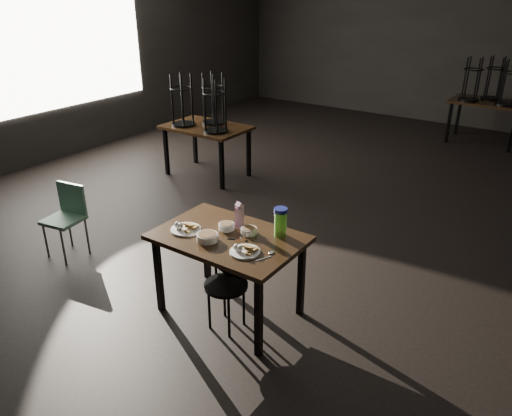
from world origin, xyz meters
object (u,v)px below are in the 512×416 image
Objects in this scene: main_table at (229,244)px; school_chair at (67,213)px; juice_carton at (240,216)px; bentwood_chair at (228,277)px; water_bottle at (280,222)px.

school_chair reaches higher than main_table.
juice_carton reaches higher than school_chair.
bentwood_chair is 1.00× the size of school_chair.
main_table is at bearing -6.17° from school_chair.
main_table is at bearing 103.40° from bentwood_chair.
main_table is 5.19× the size of juice_carton.
main_table is 0.26m from juice_carton.
water_bottle is 2.44m from school_chair.
bentwood_chair is at bearing -125.66° from water_bottle.
school_chair is (-2.03, -0.11, -0.21)m from main_table.
water_bottle is at bearing 33.99° from bentwood_chair.
bentwood_chair and school_chair have the same top height.
bentwood_chair is 2.12m from school_chair.
school_chair is at bearing 159.37° from bentwood_chair.
juice_carton is at bearing -1.10° from school_chair.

